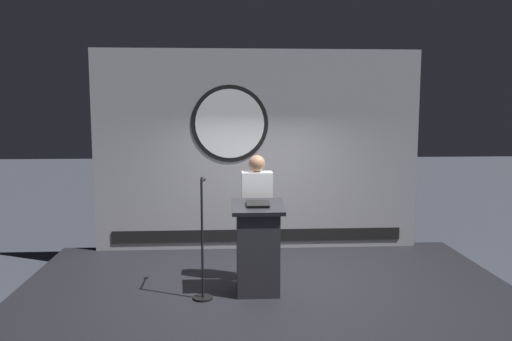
# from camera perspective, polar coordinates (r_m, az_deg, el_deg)

# --- Properties ---
(ground_plane) EXTENTS (40.00, 40.00, 0.00)m
(ground_plane) POSITION_cam_1_polar(r_m,az_deg,el_deg) (6.87, 1.16, -15.21)
(ground_plane) COLOR #383D47
(stage_platform) EXTENTS (6.40, 4.00, 0.30)m
(stage_platform) POSITION_cam_1_polar(r_m,az_deg,el_deg) (6.81, 1.16, -14.04)
(stage_platform) COLOR black
(stage_platform) RESTS_ON ground
(banner_display) EXTENTS (5.26, 0.12, 3.23)m
(banner_display) POSITION_cam_1_polar(r_m,az_deg,el_deg) (8.23, 0.11, 2.23)
(banner_display) COLOR #9E9EA3
(banner_display) RESTS_ON stage_platform
(podium) EXTENTS (0.64, 0.50, 1.17)m
(podium) POSITION_cam_1_polar(r_m,az_deg,el_deg) (6.35, 0.21, -8.74)
(podium) COLOR #26262B
(podium) RESTS_ON stage_platform
(speaker_person) EXTENTS (0.40, 0.26, 1.69)m
(speaker_person) POSITION_cam_1_polar(r_m,az_deg,el_deg) (6.74, 0.11, -5.27)
(speaker_person) COLOR black
(speaker_person) RESTS_ON stage_platform
(microphone_stand) EXTENTS (0.24, 0.58, 1.46)m
(microphone_stand) POSITION_cam_1_polar(r_m,az_deg,el_deg) (6.27, -6.01, -9.51)
(microphone_stand) COLOR black
(microphone_stand) RESTS_ON stage_platform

